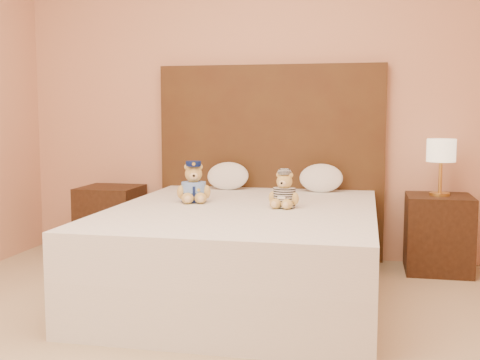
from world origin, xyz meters
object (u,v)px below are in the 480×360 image
(nightstand_left, at_px, (111,221))
(pillow_right, at_px, (321,177))
(nightstand_right, at_px, (438,234))
(bed, at_px, (244,250))
(pillow_left, at_px, (228,175))
(teddy_police, at_px, (194,182))
(lamp, at_px, (441,153))
(teddy_prisoner, at_px, (284,189))

(nightstand_left, distance_m, pillow_right, 1.71)
(nightstand_right, bearing_deg, bed, -147.38)
(nightstand_left, height_order, pillow_left, pillow_left)
(nightstand_left, distance_m, teddy_police, 1.18)
(nightstand_left, xyz_separation_m, nightstand_right, (2.50, 0.00, 0.00))
(bed, bearing_deg, pillow_left, 109.68)
(nightstand_left, relative_size, teddy_police, 2.07)
(bed, bearing_deg, teddy_police, 160.05)
(lamp, xyz_separation_m, teddy_prisoner, (-1.00, -0.77, -0.19))
(lamp, height_order, teddy_police, lamp)
(nightstand_left, xyz_separation_m, lamp, (2.50, 0.00, 0.57))
(nightstand_right, height_order, teddy_prisoner, teddy_prisoner)
(teddy_prisoner, height_order, pillow_left, pillow_left)
(nightstand_right, height_order, pillow_left, pillow_left)
(bed, xyz_separation_m, teddy_police, (-0.36, 0.13, 0.41))
(bed, height_order, pillow_left, pillow_left)
(pillow_left, height_order, pillow_right, same)
(bed, bearing_deg, lamp, 32.62)
(nightstand_left, bearing_deg, teddy_police, -37.02)
(lamp, bearing_deg, nightstand_left, 180.00)
(pillow_left, bearing_deg, lamp, -1.11)
(nightstand_left, relative_size, pillow_right, 1.72)
(bed, distance_m, nightstand_left, 1.48)
(teddy_police, height_order, teddy_prisoner, teddy_police)
(nightstand_right, relative_size, teddy_prisoner, 2.44)
(pillow_right, bearing_deg, lamp, -2.05)
(bed, xyz_separation_m, lamp, (1.25, 0.80, 0.57))
(nightstand_right, xyz_separation_m, pillow_left, (-1.55, 0.03, 0.39))
(nightstand_left, bearing_deg, pillow_left, 1.80)
(bed, relative_size, pillow_left, 6.24)
(bed, height_order, nightstand_left, same)
(bed, xyz_separation_m, nightstand_left, (-1.25, 0.80, -0.00))
(pillow_right, bearing_deg, nightstand_right, -2.05)
(pillow_right, bearing_deg, bed, -116.37)
(teddy_police, xyz_separation_m, pillow_right, (0.78, 0.70, -0.02))
(nightstand_left, bearing_deg, nightstand_right, 0.00)
(nightstand_right, distance_m, pillow_left, 1.60)
(lamp, xyz_separation_m, pillow_right, (-0.84, 0.03, -0.19))
(nightstand_left, height_order, teddy_prisoner, teddy_prisoner)
(nightstand_left, height_order, teddy_police, teddy_police)
(teddy_police, distance_m, teddy_prisoner, 0.62)
(nightstand_left, relative_size, lamp, 1.38)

